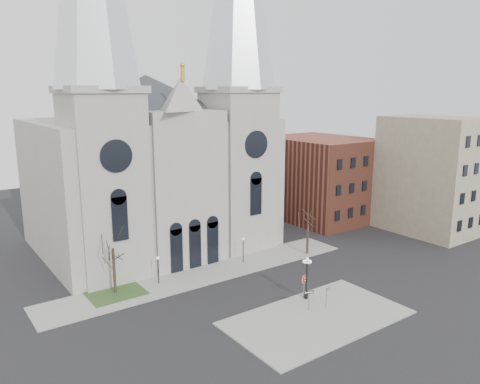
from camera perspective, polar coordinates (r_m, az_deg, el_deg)
ground at (r=49.63m, az=2.65°, el=-13.90°), size 160.00×160.00×0.00m
sidewalk_near at (r=48.09m, az=9.39°, el=-14.88°), size 18.00×10.00×0.14m
sidewalk_far at (r=57.86m, az=-4.21°, el=-9.91°), size 40.00×6.00×0.14m
grass_patch at (r=54.32m, az=-14.94°, el=-11.82°), size 6.00×5.00×0.18m
cathedral at (r=64.12m, az=-10.09°, el=9.05°), size 33.00×26.66×54.00m
bg_building_brick at (r=82.39m, az=9.63°, el=1.69°), size 14.00×18.00×14.00m
bg_building_tan at (r=78.47m, az=22.18°, el=1.91°), size 10.00×14.00×18.00m
tree_left at (r=52.36m, az=-15.27°, el=-6.32°), size 3.20×3.20×7.50m
tree_right at (r=63.67m, az=8.30°, el=-3.73°), size 3.20×3.20×6.00m
ped_lamp_left at (r=54.81m, az=-9.94°, el=-8.82°), size 0.32×0.32×3.26m
ped_lamp_right at (r=60.58m, az=0.38°, el=-6.56°), size 0.32×0.32×3.26m
stop_sign at (r=51.01m, az=7.81°, el=-10.77°), size 0.95×0.15×2.65m
globe_lamp at (r=50.57m, az=8.15°, el=-9.73°), size 1.31×1.31×4.62m
one_way_sign at (r=48.58m, az=8.37°, el=-12.49°), size 0.93×0.40×2.24m
street_name_sign at (r=49.69m, az=10.53°, el=-12.27°), size 0.68×0.18×2.15m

